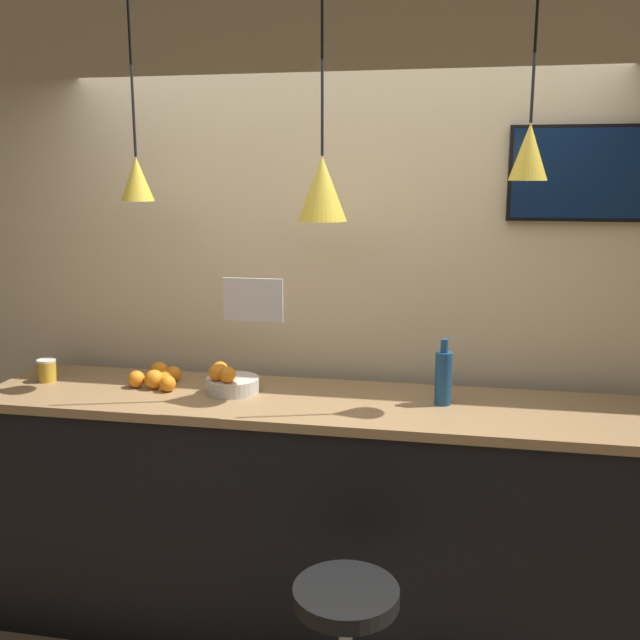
# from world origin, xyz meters

# --- Properties ---
(back_wall) EXTENTS (8.00, 0.06, 2.90)m
(back_wall) POSITION_xyz_m (0.00, 1.14, 1.45)
(back_wall) COLOR beige
(back_wall) RESTS_ON ground_plane
(service_counter) EXTENTS (3.00, 0.63, 1.10)m
(service_counter) POSITION_xyz_m (0.00, 0.71, 0.55)
(service_counter) COLOR black
(service_counter) RESTS_ON ground_plane
(bar_stool) EXTENTS (0.38, 0.38, 0.63)m
(bar_stool) POSITION_xyz_m (0.22, 0.06, 0.45)
(bar_stool) COLOR #B7B7BC
(bar_stool) RESTS_ON ground_plane
(fruit_bowl) EXTENTS (0.24, 0.24, 0.14)m
(fruit_bowl) POSITION_xyz_m (-0.41, 0.74, 1.15)
(fruit_bowl) COLOR beige
(fruit_bowl) RESTS_ON service_counter
(orange_pile) EXTENTS (0.24, 0.25, 0.09)m
(orange_pile) POSITION_xyz_m (-0.77, 0.77, 1.14)
(orange_pile) COLOR orange
(orange_pile) RESTS_ON service_counter
(juice_bottle) EXTENTS (0.07, 0.07, 0.28)m
(juice_bottle) POSITION_xyz_m (0.52, 0.75, 1.22)
(juice_bottle) COLOR navy
(juice_bottle) RESTS_ON service_counter
(spread_jar) EXTENTS (0.09, 0.09, 0.10)m
(spread_jar) POSITION_xyz_m (-1.31, 0.75, 1.15)
(spread_jar) COLOR gold
(spread_jar) RESTS_ON service_counter
(pendant_lamp_left) EXTENTS (0.14, 0.14, 0.87)m
(pendant_lamp_left) POSITION_xyz_m (-0.81, 0.76, 2.04)
(pendant_lamp_left) COLOR black
(pendant_lamp_middle) EXTENTS (0.21, 0.21, 0.94)m
(pendant_lamp_middle) POSITION_xyz_m (0.00, 0.76, 2.00)
(pendant_lamp_middle) COLOR black
(pendant_lamp_right) EXTENTS (0.15, 0.15, 0.78)m
(pendant_lamp_right) POSITION_xyz_m (0.81, 0.76, 2.14)
(pendant_lamp_right) COLOR black
(mounted_tv) EXTENTS (0.64, 0.04, 0.41)m
(mounted_tv) POSITION_xyz_m (1.08, 1.08, 2.05)
(mounted_tv) COLOR black
(hanging_menu_board) EXTENTS (0.24, 0.01, 0.17)m
(hanging_menu_board) POSITION_xyz_m (-0.22, 0.47, 1.57)
(hanging_menu_board) COLOR white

